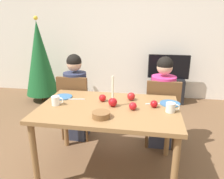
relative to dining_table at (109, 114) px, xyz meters
The scene contains 22 objects.
ground_plane 0.67m from the dining_table, ahead, with size 7.68×7.68×0.00m, color brown.
back_wall 2.68m from the dining_table, 90.00° to the left, with size 6.40×0.10×2.60m, color silver.
dining_table is the anchor object (origin of this frame).
chair_left 0.85m from the dining_table, 133.16° to the left, with size 0.40×0.40×0.90m.
chair_right 0.85m from the dining_table, 46.96° to the left, with size 0.40×0.40×0.90m.
person_left_child 0.86m from the dining_table, 131.68° to the left, with size 0.30×0.30×1.17m.
person_right_child 0.86m from the dining_table, 48.44° to the left, with size 0.30×0.30×1.17m.
tv_stand 2.46m from the dining_table, 71.74° to the left, with size 0.64×0.40×0.48m, color black.
tv 2.42m from the dining_table, 71.74° to the left, with size 0.79×0.05×0.46m.
christmas_tree 2.61m from the dining_table, 131.79° to the left, with size 0.64×0.64×1.65m.
candle_centerpiece 0.16m from the dining_table, 28.82° to the left, with size 0.09×0.09×0.32m.
plate_left 0.60m from the dining_table, 161.43° to the left, with size 0.21×0.21×0.01m, color teal.
plate_right 0.65m from the dining_table, 16.53° to the left, with size 0.21×0.21×0.01m, color teal.
mug_left 0.56m from the dining_table, behind, with size 0.13×0.08×0.09m.
mug_right 0.62m from the dining_table, ahead, with size 0.13×0.09×0.09m.
fork_left 0.42m from the dining_table, 159.15° to the left, with size 0.18×0.01×0.01m, color silver.
fork_right 0.48m from the dining_table, 18.62° to the left, with size 0.18×0.01×0.01m, color silver.
bowl_walnuts 0.28m from the dining_table, 94.40° to the right, with size 0.16×0.16×0.05m, color brown.
apple_near_candle 0.47m from the dining_table, ahead, with size 0.07×0.07×0.07m, color #AC1015.
apple_by_left_plate 0.33m from the dining_table, 48.72° to the left, with size 0.09×0.09×0.09m, color red.
apple_by_right_mug 0.21m from the dining_table, 123.28° to the left, with size 0.08×0.08×0.08m, color red.
apple_far_edge 0.28m from the dining_table, ahead, with size 0.08×0.08×0.08m, color red.
Camera 1 is at (0.38, -2.00, 1.59)m, focal length 34.92 mm.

